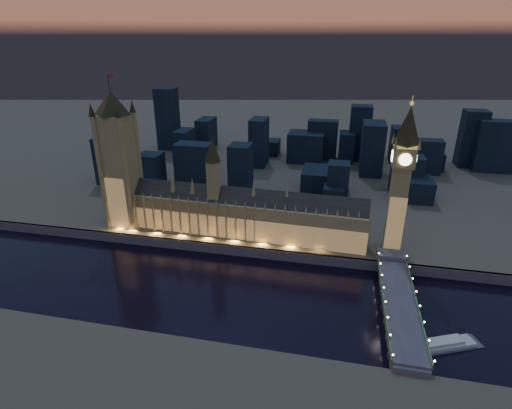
% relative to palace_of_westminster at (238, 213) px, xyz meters
% --- Properties ---
extents(ground_plane, '(2000.00, 2000.00, 0.00)m').
position_rel_palace_of_westminster_xyz_m(ground_plane, '(11.35, -61.74, -26.37)').
color(ground_plane, black).
rests_on(ground_plane, ground).
extents(north_bank, '(2000.00, 960.00, 8.00)m').
position_rel_palace_of_westminster_xyz_m(north_bank, '(11.35, 458.26, -22.37)').
color(north_bank, brown).
rests_on(north_bank, ground).
extents(embankment_wall, '(2000.00, 2.50, 8.00)m').
position_rel_palace_of_westminster_xyz_m(embankment_wall, '(11.35, -20.74, -22.37)').
color(embankment_wall, '#444057').
rests_on(embankment_wall, ground).
extents(palace_of_westminster, '(202.00, 28.97, 78.00)m').
position_rel_palace_of_westminster_xyz_m(palace_of_westminster, '(0.00, 0.00, 0.00)').
color(palace_of_westminster, olive).
rests_on(palace_of_westminster, north_bank).
extents(victoria_tower, '(31.68, 31.68, 122.83)m').
position_rel_palace_of_westminster_xyz_m(victoria_tower, '(-98.65, 0.18, 42.61)').
color(victoria_tower, olive).
rests_on(victoria_tower, north_bank).
extents(elizabeth_tower, '(18.00, 18.00, 113.14)m').
position_rel_palace_of_westminster_xyz_m(elizabeth_tower, '(119.35, 0.18, 44.79)').
color(elizabeth_tower, olive).
rests_on(elizabeth_tower, north_bank).
extents(westminster_bridge, '(19.91, 113.00, 15.90)m').
position_rel_palace_of_westminster_xyz_m(westminster_bridge, '(118.34, -65.19, -20.39)').
color(westminster_bridge, '#444057').
rests_on(westminster_bridge, ground).
extents(river_boat, '(46.89, 28.48, 4.50)m').
position_rel_palace_of_westminster_xyz_m(river_boat, '(138.34, -93.28, -24.81)').
color(river_boat, '#444057').
rests_on(river_boat, ground).
extents(city_backdrop, '(465.32, 215.63, 83.51)m').
position_rel_palace_of_westminster_xyz_m(city_backdrop, '(47.26, 184.95, 5.47)').
color(city_backdrop, black).
rests_on(city_backdrop, north_bank).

